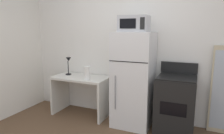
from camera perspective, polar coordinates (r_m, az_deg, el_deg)
The scene contains 7 objects.
wall_back_white at distance 3.74m, azimuth 6.43°, elevation 5.32°, with size 5.00×0.10×2.60m, color white.
desk at distance 3.95m, azimuth -8.67°, elevation -6.05°, with size 1.06×0.57×0.75m.
desk_lamp at distance 4.05m, azimuth -12.20°, elevation 1.11°, with size 0.14×0.12×0.35m.
paper_towel_roll at distance 3.63m, azimuth -7.08°, elevation -1.71°, with size 0.11×0.11×0.24m, color white.
refrigerator at distance 3.44m, azimuth 6.06°, elevation -3.60°, with size 0.64×0.62×1.60m.
microwave at distance 3.32m, azimuth 6.26°, elevation 12.04°, with size 0.46×0.35×0.26m.
oven_range at distance 3.41m, azimuth 17.44°, elevation -9.99°, with size 0.59×0.61×1.10m.
Camera 1 is at (1.08, -1.86, 1.63)m, focal length 32.35 mm.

